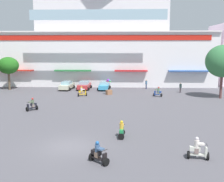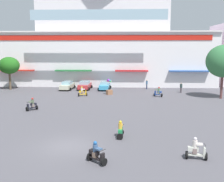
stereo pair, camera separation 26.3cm
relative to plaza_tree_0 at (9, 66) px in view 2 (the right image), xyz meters
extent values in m
plane|color=#545158|center=(16.01, -13.53, -4.28)|extent=(128.00, 128.00, 0.00)
cube|color=white|center=(16.01, 10.09, 0.81)|extent=(43.45, 13.25, 10.18)
cube|color=white|center=(16.01, 10.75, 10.01)|extent=(25.34, 11.92, 8.21)
cube|color=red|center=(16.01, 3.41, 4.91)|extent=(39.98, 0.12, 0.92)
cube|color=white|center=(16.01, 3.37, 6.02)|extent=(43.45, 0.70, 0.24)
cube|color=red|center=(-0.13, 2.92, -1.08)|extent=(6.96, 1.10, 0.20)
cube|color=#247938|center=(10.83, 2.92, -1.08)|extent=(6.78, 1.10, 0.20)
cube|color=red|center=(21.60, 2.92, -1.08)|extent=(6.02, 1.10, 0.20)
cube|color=#2A5298|center=(32.13, 2.92, -1.08)|extent=(7.35, 1.10, 0.20)
cube|color=#99B7C6|center=(16.01, -1.87, 8.36)|extent=(22.30, 0.08, 1.64)
cylinder|color=brown|center=(0.00, 0.00, -2.76)|extent=(0.37, 0.37, 3.03)
ellipsoid|color=#23631B|center=(0.00, 0.00, 0.03)|extent=(3.66, 3.24, 2.97)
cylinder|color=brown|center=(34.56, -6.60, -2.40)|extent=(0.36, 0.36, 3.75)
ellipsoid|color=#357341|center=(34.56, -6.60, 1.20)|extent=(4.94, 4.44, 4.69)
cube|color=beige|center=(10.14, 0.59, -3.66)|extent=(2.03, 4.56, 0.70)
cube|color=#92BDCB|center=(10.14, 0.59, -3.05)|extent=(1.61, 2.33, 0.51)
cylinder|color=black|center=(9.42, 2.03, -3.98)|extent=(0.61, 0.21, 0.60)
cylinder|color=black|center=(11.08, 1.89, -3.98)|extent=(0.61, 0.21, 0.60)
cylinder|color=black|center=(9.19, -0.70, -3.98)|extent=(0.61, 0.21, 0.60)
cylinder|color=black|center=(10.85, -0.84, -3.98)|extent=(0.61, 0.21, 0.60)
cube|color=#B92F31|center=(13.22, 0.92, -3.66)|extent=(1.99, 4.38, 0.70)
cube|color=#8FB7C9|center=(13.22, 0.92, -3.04)|extent=(1.64, 2.22, 0.53)
cylinder|color=black|center=(12.38, 2.29, -3.98)|extent=(0.61, 0.19, 0.60)
cylinder|color=black|center=(14.18, 2.21, -3.98)|extent=(0.61, 0.19, 0.60)
cylinder|color=black|center=(12.26, -0.38, -3.98)|extent=(0.61, 0.19, 0.60)
cylinder|color=black|center=(14.06, -0.46, -3.98)|extent=(0.61, 0.19, 0.60)
cube|color=#3A98C6|center=(16.80, 0.61, -3.66)|extent=(1.72, 4.09, 0.70)
cube|color=#95BAC4|center=(16.80, 0.61, -3.06)|extent=(1.44, 2.06, 0.50)
cylinder|color=black|center=(16.01, 1.88, -3.98)|extent=(0.60, 0.18, 0.60)
cylinder|color=black|center=(17.64, 1.84, -3.98)|extent=(0.60, 0.18, 0.60)
cylinder|color=black|center=(15.96, -0.63, -3.98)|extent=(0.60, 0.18, 0.60)
cylinder|color=black|center=(17.58, -0.67, -3.98)|extent=(0.60, 0.18, 0.60)
cylinder|color=black|center=(14.44, -5.50, -4.02)|extent=(0.32, 0.54, 0.52)
cylinder|color=black|center=(13.29, -5.94, -4.02)|extent=(0.32, 0.54, 0.52)
cube|color=gold|center=(13.87, -5.72, -3.96)|extent=(1.12, 0.64, 0.10)
cube|color=gold|center=(13.66, -5.80, -3.56)|extent=(0.75, 0.52, 0.28)
cube|color=gold|center=(14.33, -5.55, -3.77)|extent=(0.24, 0.35, 0.70)
cylinder|color=black|center=(14.35, -5.54, -3.22)|extent=(0.22, 0.50, 0.04)
cube|color=#765F59|center=(13.75, -5.76, -3.68)|extent=(0.37, 0.40, 0.36)
cylinder|color=silver|center=(13.75, -5.76, -3.24)|extent=(0.41, 0.41, 0.50)
sphere|color=gold|center=(13.75, -5.76, -2.88)|extent=(0.25, 0.25, 0.25)
cube|color=silver|center=(14.01, -5.67, -3.22)|extent=(0.53, 0.47, 0.10)
cylinder|color=black|center=(20.05, -23.80, -4.02)|extent=(0.53, 0.18, 0.52)
cylinder|color=black|center=(19.97, -24.97, -4.02)|extent=(0.53, 0.18, 0.52)
cube|color=#1F8848|center=(20.01, -24.38, -3.96)|extent=(0.35, 1.05, 0.10)
cube|color=#1F8848|center=(20.00, -24.59, -3.63)|extent=(0.34, 0.68, 0.28)
cube|color=#1F8848|center=(20.04, -23.91, -3.82)|extent=(0.33, 0.16, 0.64)
cylinder|color=black|center=(20.05, -23.89, -3.29)|extent=(0.52, 0.07, 0.04)
cube|color=#2C1C47|center=(20.01, -24.50, -3.75)|extent=(0.34, 0.30, 0.36)
cylinder|color=gold|center=(20.01, -24.50, -3.29)|extent=(0.34, 0.34, 0.55)
sphere|color=gold|center=(20.01, -24.50, -2.90)|extent=(0.25, 0.25, 0.25)
cube|color=gold|center=(20.02, -24.24, -3.26)|extent=(0.37, 0.46, 0.10)
cylinder|color=black|center=(24.94, -5.33, -4.02)|extent=(0.36, 0.53, 0.52)
cylinder|color=black|center=(25.98, -5.85, -4.02)|extent=(0.36, 0.53, 0.52)
cube|color=#264797|center=(25.46, -5.59, -3.96)|extent=(1.04, 0.71, 0.10)
cube|color=#264797|center=(25.65, -5.69, -3.55)|extent=(0.72, 0.56, 0.28)
cube|color=#264797|center=(25.05, -5.38, -3.76)|extent=(0.27, 0.35, 0.71)
cylinder|color=black|center=(25.03, -5.37, -3.21)|extent=(0.27, 0.48, 0.04)
cube|color=slate|center=(25.56, -5.64, -3.67)|extent=(0.39, 0.41, 0.36)
cylinder|color=#587B58|center=(25.56, -5.64, -3.24)|extent=(0.43, 0.43, 0.50)
sphere|color=red|center=(25.56, -5.64, -2.88)|extent=(0.25, 0.25, 0.25)
cube|color=#587B58|center=(25.34, -5.53, -3.21)|extent=(0.55, 0.50, 0.10)
cylinder|color=black|center=(25.81, -28.62, -4.02)|extent=(0.22, 0.54, 0.52)
cylinder|color=black|center=(24.57, -28.43, -4.02)|extent=(0.22, 0.54, 0.52)
cube|color=silver|center=(25.19, -28.53, -3.96)|extent=(1.13, 0.44, 0.10)
cube|color=silver|center=(24.97, -28.49, -3.55)|extent=(0.74, 0.40, 0.28)
cube|color=silver|center=(25.69, -28.60, -3.77)|extent=(0.19, 0.34, 0.70)
cylinder|color=black|center=(25.71, -28.60, -3.21)|extent=(0.11, 0.52, 0.04)
cube|color=slate|center=(25.07, -28.51, -3.67)|extent=(0.32, 0.36, 0.36)
cylinder|color=silver|center=(25.07, -28.51, -3.22)|extent=(0.36, 0.36, 0.54)
sphere|color=silver|center=(25.07, -28.51, -2.84)|extent=(0.25, 0.25, 0.25)
cube|color=silver|center=(25.34, -28.55, -3.20)|extent=(0.48, 0.40, 0.10)
cylinder|color=black|center=(19.05, -29.83, -4.02)|extent=(0.43, 0.50, 0.52)
cylinder|color=black|center=(18.05, -29.04, -4.02)|extent=(0.43, 0.50, 0.52)
cube|color=black|center=(18.55, -29.43, -3.96)|extent=(1.06, 0.92, 0.10)
cube|color=black|center=(18.37, -29.29, -3.59)|extent=(0.75, 0.68, 0.28)
cube|color=black|center=(18.95, -29.75, -3.79)|extent=(0.31, 0.34, 0.67)
cylinder|color=black|center=(18.97, -29.76, -3.25)|extent=(0.35, 0.43, 0.04)
cube|color=#7E6552|center=(18.45, -29.35, -3.71)|extent=(0.42, 0.42, 0.36)
cylinder|color=#3D587D|center=(18.45, -29.35, -3.28)|extent=(0.45, 0.45, 0.50)
sphere|color=#2460A6|center=(18.45, -29.35, -2.92)|extent=(0.25, 0.25, 0.25)
cube|color=#3D587D|center=(18.67, -29.53, -3.26)|extent=(0.56, 0.54, 0.10)
cylinder|color=black|center=(8.83, -15.72, -4.02)|extent=(0.47, 0.47, 0.52)
cylinder|color=black|center=(9.70, -14.84, -4.02)|extent=(0.47, 0.47, 0.52)
cube|color=black|center=(9.27, -15.28, -3.96)|extent=(0.96, 0.97, 0.10)
cube|color=black|center=(9.42, -15.12, -3.56)|extent=(0.70, 0.70, 0.28)
cube|color=black|center=(8.92, -15.63, -3.77)|extent=(0.33, 0.32, 0.70)
cylinder|color=black|center=(8.90, -15.65, -3.22)|extent=(0.39, 0.39, 0.04)
cube|color=gray|center=(9.35, -15.19, -3.68)|extent=(0.42, 0.42, 0.36)
cylinder|color=#56664C|center=(9.35, -15.19, -3.24)|extent=(0.45, 0.45, 0.53)
sphere|color=red|center=(9.35, -15.19, -2.86)|extent=(0.25, 0.25, 0.25)
cube|color=#56664C|center=(9.16, -15.38, -3.21)|extent=(0.55, 0.55, 0.10)
cylinder|color=#433B40|center=(29.69, -1.85, -3.85)|extent=(0.26, 0.26, 0.86)
cylinder|color=#243736|center=(29.69, -1.85, -3.11)|extent=(0.43, 0.43, 0.61)
sphere|color=tan|center=(29.69, -1.85, -2.71)|extent=(0.20, 0.20, 0.20)
cylinder|color=#182245|center=(24.34, 1.79, -3.83)|extent=(0.27, 0.27, 0.89)
cylinder|color=#355D82|center=(24.34, 1.79, -3.08)|extent=(0.44, 0.44, 0.62)
sphere|color=tan|center=(24.34, 1.79, -2.66)|extent=(0.22, 0.22, 0.22)
cube|color=#956445|center=(17.91, -4.17, -3.90)|extent=(1.08, 1.01, 0.75)
cylinder|color=#4C4C4C|center=(17.91, -4.17, -2.93)|extent=(0.04, 0.04, 1.20)
sphere|color=#53BD4A|center=(18.11, -4.21, -2.16)|extent=(0.30, 0.30, 0.30)
sphere|color=#44CC50|center=(18.03, -3.91, -2.14)|extent=(0.28, 0.28, 0.28)
sphere|color=orange|center=(17.86, -4.04, -2.05)|extent=(0.37, 0.37, 0.37)
sphere|color=#E5358F|center=(17.61, -4.14, -2.10)|extent=(0.31, 0.31, 0.31)
sphere|color=purple|center=(17.78, -4.34, -1.91)|extent=(0.39, 0.39, 0.39)
sphere|color=#31A2E3|center=(18.01, -4.33, -2.01)|extent=(0.29, 0.29, 0.29)
camera|label=1|loc=(20.06, -45.64, 3.20)|focal=42.41mm
camera|label=2|loc=(20.32, -45.63, 3.20)|focal=42.41mm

